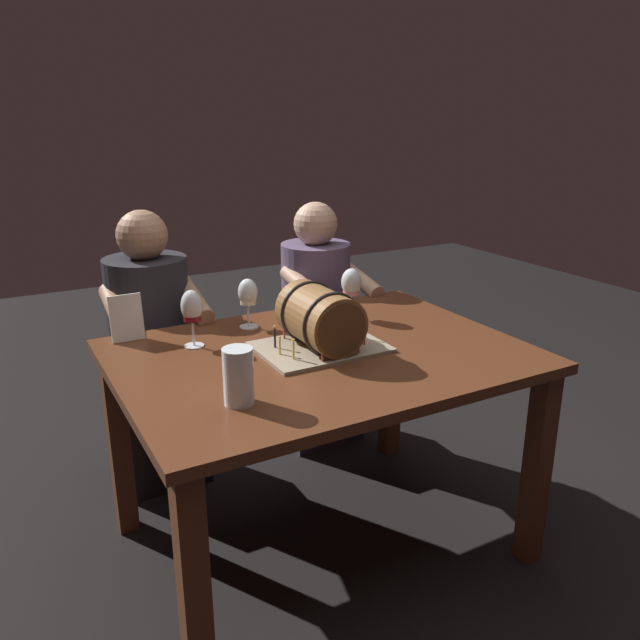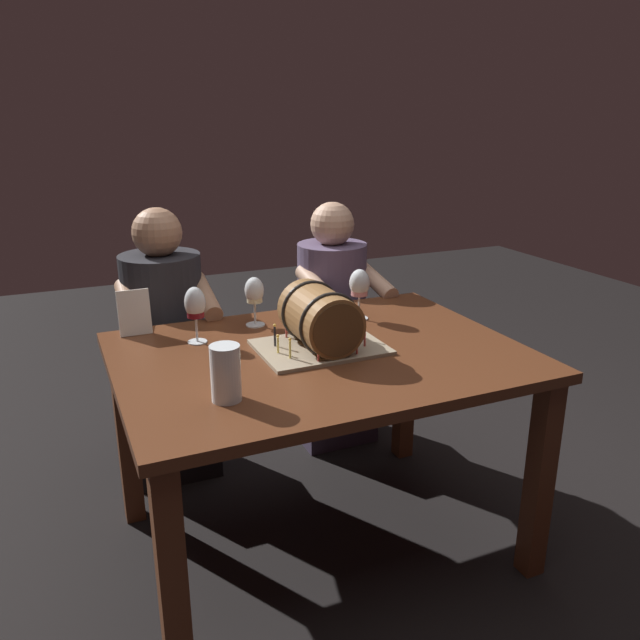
# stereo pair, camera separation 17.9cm
# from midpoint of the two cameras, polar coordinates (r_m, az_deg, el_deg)

# --- Properties ---
(ground_plane) EXTENTS (8.00, 8.00, 0.00)m
(ground_plane) POSITION_cam_midpoint_polar(r_m,az_deg,el_deg) (2.44, 2.24, -19.31)
(ground_plane) COLOR black
(dining_table) EXTENTS (1.30, 0.96, 0.74)m
(dining_table) POSITION_cam_midpoint_polar(r_m,az_deg,el_deg) (2.11, 2.45, -5.56)
(dining_table) COLOR #562D19
(dining_table) RESTS_ON ground
(barrel_cake) EXTENTS (0.41, 0.30, 0.21)m
(barrel_cake) POSITION_cam_midpoint_polar(r_m,az_deg,el_deg) (2.06, 2.49, -0.10)
(barrel_cake) COLOR gray
(barrel_cake) RESTS_ON dining_table
(wine_glass_white) EXTENTS (0.07, 0.07, 0.18)m
(wine_glass_white) POSITION_cam_midpoint_polar(r_m,az_deg,el_deg) (2.28, -3.69, 2.42)
(wine_glass_white) COLOR white
(wine_glass_white) RESTS_ON dining_table
(wine_glass_rose) EXTENTS (0.08, 0.08, 0.19)m
(wine_glass_rose) POSITION_cam_midpoint_polar(r_m,az_deg,el_deg) (2.36, 5.74, 3.09)
(wine_glass_rose) COLOR white
(wine_glass_rose) RESTS_ON dining_table
(wine_glass_red) EXTENTS (0.07, 0.07, 0.19)m
(wine_glass_red) POSITION_cam_midpoint_polar(r_m,az_deg,el_deg) (2.13, -8.80, 1.26)
(wine_glass_red) COLOR white
(wine_glass_red) RESTS_ON dining_table
(beer_pint) EXTENTS (0.08, 0.08, 0.16)m
(beer_pint) POSITION_cam_midpoint_polar(r_m,az_deg,el_deg) (1.71, -5.50, -4.95)
(beer_pint) COLOR white
(beer_pint) RESTS_ON dining_table
(menu_card) EXTENTS (0.11, 0.03, 0.16)m
(menu_card) POSITION_cam_midpoint_polar(r_m,az_deg,el_deg) (2.27, -14.18, 0.61)
(menu_card) COLOR silver
(menu_card) RESTS_ON dining_table
(person_seated_left) EXTENTS (0.36, 0.46, 1.13)m
(person_seated_left) POSITION_cam_midpoint_polar(r_m,az_deg,el_deg) (2.68, -11.70, -3.39)
(person_seated_left) COLOR black
(person_seated_left) RESTS_ON ground
(person_seated_right) EXTENTS (0.36, 0.45, 1.11)m
(person_seated_right) POSITION_cam_midpoint_polar(r_m,az_deg,el_deg) (2.91, 2.84, -1.56)
(person_seated_right) COLOR #372D40
(person_seated_right) RESTS_ON ground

